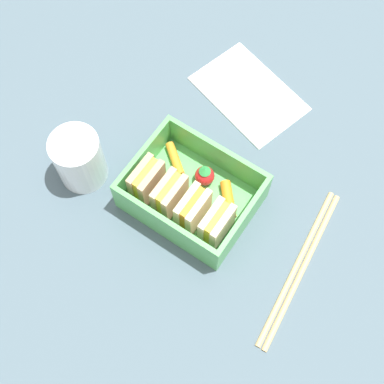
{
  "coord_description": "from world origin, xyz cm",
  "views": [
    {
      "loc": [
        -14.99,
        22.17,
        62.53
      ],
      "look_at": [
        0.0,
        0.0,
        2.7
      ],
      "focal_mm": 50.0,
      "sensor_mm": 36.0,
      "label": 1
    }
  ],
  "objects_px": {
    "sandwich_left": "(217,225)",
    "drinking_glass": "(79,159)",
    "carrot_stick_far_left": "(175,159)",
    "sandwich_center": "(170,195)",
    "chopstick_pair": "(299,268)",
    "strawberry_far_left": "(203,174)",
    "sandwich_center_right": "(147,181)",
    "sandwich_center_left": "(193,210)",
    "folded_napkin": "(249,93)",
    "carrot_stick_left": "(228,200)"
  },
  "relations": [
    {
      "from": "chopstick_pair",
      "to": "folded_napkin",
      "type": "distance_m",
      "value": 0.26
    },
    {
      "from": "sandwich_center_left",
      "to": "folded_napkin",
      "type": "bearing_deg",
      "value": -78.27
    },
    {
      "from": "sandwich_left",
      "to": "sandwich_center_right",
      "type": "bearing_deg",
      "value": 0.0
    },
    {
      "from": "sandwich_center",
      "to": "carrot_stick_left",
      "type": "relative_size",
      "value": 1.12
    },
    {
      "from": "sandwich_center_left",
      "to": "carrot_stick_far_left",
      "type": "bearing_deg",
      "value": -39.71
    },
    {
      "from": "sandwich_center_left",
      "to": "chopstick_pair",
      "type": "bearing_deg",
      "value": -171.55
    },
    {
      "from": "chopstick_pair",
      "to": "folded_napkin",
      "type": "relative_size",
      "value": 1.46
    },
    {
      "from": "sandwich_center_left",
      "to": "carrot_stick_far_left",
      "type": "xyz_separation_m",
      "value": [
        0.06,
        -0.05,
        -0.02
      ]
    },
    {
      "from": "carrot_stick_far_left",
      "to": "chopstick_pair",
      "type": "height_order",
      "value": "carrot_stick_far_left"
    },
    {
      "from": "sandwich_center_left",
      "to": "strawberry_far_left",
      "type": "relative_size",
      "value": 1.74
    },
    {
      "from": "sandwich_center_left",
      "to": "sandwich_center_right",
      "type": "distance_m",
      "value": 0.07
    },
    {
      "from": "sandwich_center_right",
      "to": "carrot_stick_left",
      "type": "xyz_separation_m",
      "value": [
        -0.09,
        -0.04,
        -0.02
      ]
    },
    {
      "from": "sandwich_center",
      "to": "sandwich_center_right",
      "type": "bearing_deg",
      "value": 0.0
    },
    {
      "from": "strawberry_far_left",
      "to": "sandwich_center_right",
      "type": "bearing_deg",
      "value": 47.1
    },
    {
      "from": "sandwich_center_left",
      "to": "strawberry_far_left",
      "type": "bearing_deg",
      "value": -69.09
    },
    {
      "from": "carrot_stick_far_left",
      "to": "chopstick_pair",
      "type": "xyz_separation_m",
      "value": [
        -0.2,
        0.03,
        -0.01
      ]
    },
    {
      "from": "sandwich_center_right",
      "to": "folded_napkin",
      "type": "height_order",
      "value": "sandwich_center_right"
    },
    {
      "from": "sandwich_center_left",
      "to": "sandwich_center_right",
      "type": "xyz_separation_m",
      "value": [
        0.07,
        0.0,
        0.0
      ]
    },
    {
      "from": "strawberry_far_left",
      "to": "carrot_stick_far_left",
      "type": "distance_m",
      "value": 0.04
    },
    {
      "from": "sandwich_center_right",
      "to": "carrot_stick_left",
      "type": "relative_size",
      "value": 1.12
    },
    {
      "from": "sandwich_center_right",
      "to": "carrot_stick_far_left",
      "type": "relative_size",
      "value": 1.15
    },
    {
      "from": "carrot_stick_far_left",
      "to": "sandwich_left",
      "type": "bearing_deg",
      "value": 151.54
    },
    {
      "from": "sandwich_left",
      "to": "drinking_glass",
      "type": "distance_m",
      "value": 0.19
    },
    {
      "from": "folded_napkin",
      "to": "chopstick_pair",
      "type": "bearing_deg",
      "value": 135.14
    },
    {
      "from": "sandwich_center_left",
      "to": "drinking_glass",
      "type": "xyz_separation_m",
      "value": [
        0.16,
        0.02,
        -0.0
      ]
    },
    {
      "from": "strawberry_far_left",
      "to": "folded_napkin",
      "type": "xyz_separation_m",
      "value": [
        0.02,
        -0.15,
        -0.02
      ]
    },
    {
      "from": "sandwich_center_left",
      "to": "drinking_glass",
      "type": "height_order",
      "value": "drinking_glass"
    },
    {
      "from": "strawberry_far_left",
      "to": "folded_napkin",
      "type": "distance_m",
      "value": 0.15
    },
    {
      "from": "strawberry_far_left",
      "to": "drinking_glass",
      "type": "bearing_deg",
      "value": 28.56
    },
    {
      "from": "sandwich_center",
      "to": "folded_napkin",
      "type": "bearing_deg",
      "value": -87.63
    },
    {
      "from": "strawberry_far_left",
      "to": "sandwich_center_left",
      "type": "bearing_deg",
      "value": 110.91
    },
    {
      "from": "sandwich_center",
      "to": "sandwich_center_right",
      "type": "relative_size",
      "value": 1.0
    },
    {
      "from": "sandwich_center_right",
      "to": "carrot_stick_far_left",
      "type": "height_order",
      "value": "sandwich_center_right"
    },
    {
      "from": "sandwich_center",
      "to": "drinking_glass",
      "type": "distance_m",
      "value": 0.12
    },
    {
      "from": "drinking_glass",
      "to": "chopstick_pair",
      "type": "bearing_deg",
      "value": -171.64
    },
    {
      "from": "drinking_glass",
      "to": "sandwich_center_right",
      "type": "bearing_deg",
      "value": -165.6
    },
    {
      "from": "strawberry_far_left",
      "to": "chopstick_pair",
      "type": "relative_size",
      "value": 0.14
    },
    {
      "from": "sandwich_center_left",
      "to": "folded_napkin",
      "type": "height_order",
      "value": "sandwich_center_left"
    },
    {
      "from": "sandwich_center_right",
      "to": "strawberry_far_left",
      "type": "relative_size",
      "value": 1.74
    },
    {
      "from": "strawberry_far_left",
      "to": "drinking_glass",
      "type": "relative_size",
      "value": 0.4
    },
    {
      "from": "sandwich_left",
      "to": "carrot_stick_far_left",
      "type": "bearing_deg",
      "value": -28.46
    },
    {
      "from": "sandwich_center_right",
      "to": "strawberry_far_left",
      "type": "bearing_deg",
      "value": -132.9
    },
    {
      "from": "carrot_stick_left",
      "to": "drinking_glass",
      "type": "distance_m",
      "value": 0.19
    },
    {
      "from": "sandwich_center_right",
      "to": "carrot_stick_left",
      "type": "height_order",
      "value": "sandwich_center_right"
    },
    {
      "from": "sandwich_center",
      "to": "strawberry_far_left",
      "type": "bearing_deg",
      "value": -105.3
    },
    {
      "from": "sandwich_left",
      "to": "folded_napkin",
      "type": "bearing_deg",
      "value": -69.5
    },
    {
      "from": "sandwich_center_right",
      "to": "carrot_stick_left",
      "type": "distance_m",
      "value": 0.1
    },
    {
      "from": "sandwich_center",
      "to": "carrot_stick_far_left",
      "type": "distance_m",
      "value": 0.06
    },
    {
      "from": "sandwich_center_left",
      "to": "drinking_glass",
      "type": "bearing_deg",
      "value": 8.29
    },
    {
      "from": "sandwich_center",
      "to": "chopstick_pair",
      "type": "distance_m",
      "value": 0.18
    }
  ]
}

